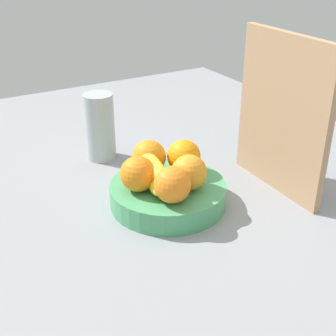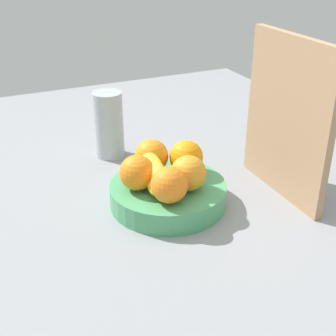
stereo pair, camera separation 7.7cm
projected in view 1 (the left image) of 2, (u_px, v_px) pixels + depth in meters
The scene contains 10 objects.
ground_plane at pixel (168, 200), 108.51cm from camera, with size 180.00×140.00×3.00cm, color gray.
fruit_bowl at pixel (168, 194), 103.09cm from camera, with size 25.81×25.81×4.99cm, color #4CA168.
orange_front_left at pixel (189, 172), 98.61cm from camera, with size 7.71×7.71×7.71cm, color orange.
orange_front_right at pixel (184, 157), 105.53cm from camera, with size 7.71×7.71×7.71cm, color orange.
orange_center at pixel (149, 157), 105.50cm from camera, with size 7.71×7.71×7.71cm, color orange.
orange_back_left at pixel (138, 174), 98.01cm from camera, with size 7.71×7.71×7.71cm, color orange.
orange_back_right at pixel (172, 185), 93.87cm from camera, with size 7.71×7.71×7.71cm, color orange.
banana_bunch at pixel (154, 170), 101.04cm from camera, with size 17.44×11.09×6.20cm.
cutting_board at pixel (282, 115), 103.39cm from camera, with size 28.00×1.80×36.00cm, color tan.
thermos_tumbler at pixel (100, 127), 121.55cm from camera, with size 7.79×7.79×17.74cm, color #AFB6BD.
Camera 1 is at (80.69, -46.51, 54.69)cm, focal length 49.60 mm.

